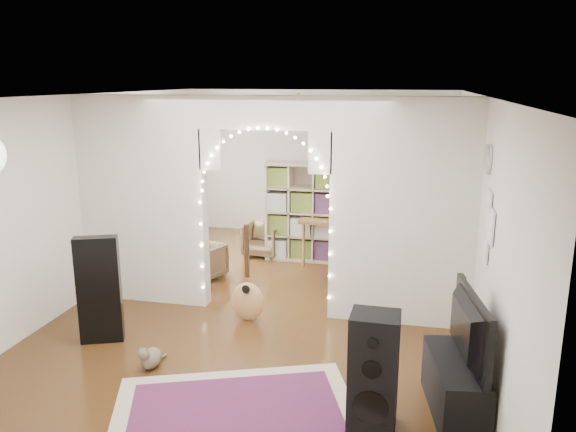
% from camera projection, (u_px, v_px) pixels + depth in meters
% --- Properties ---
extents(floor, '(7.50, 7.50, 0.00)m').
position_uv_depth(floor, '(267.00, 309.00, 7.24)').
color(floor, black).
rests_on(floor, ground).
extents(ceiling, '(5.00, 7.50, 0.02)m').
position_uv_depth(ceiling, '(265.00, 95.00, 6.60)').
color(ceiling, white).
rests_on(ceiling, wall_back).
extents(wall_back, '(5.00, 0.02, 2.70)m').
position_uv_depth(wall_back, '(317.00, 164.00, 10.47)').
color(wall_back, silver).
rests_on(wall_back, floor).
extents(wall_front, '(5.00, 0.02, 2.70)m').
position_uv_depth(wall_front, '(107.00, 343.00, 3.36)').
color(wall_front, silver).
rests_on(wall_front, floor).
extents(wall_left, '(0.02, 7.50, 2.70)m').
position_uv_depth(wall_left, '(84.00, 198.00, 7.44)').
color(wall_left, silver).
rests_on(wall_left, floor).
extents(wall_right, '(0.02, 7.50, 2.70)m').
position_uv_depth(wall_right, '(478.00, 218.00, 6.39)').
color(wall_right, silver).
rests_on(wall_right, floor).
extents(divider_wall, '(5.00, 0.20, 2.70)m').
position_uv_depth(divider_wall, '(266.00, 201.00, 6.90)').
color(divider_wall, silver).
rests_on(divider_wall, floor).
extents(fairy_lights, '(1.64, 0.04, 1.60)m').
position_uv_depth(fairy_lights, '(263.00, 193.00, 6.75)').
color(fairy_lights, '#FFEABF').
rests_on(fairy_lights, divider_wall).
extents(window, '(0.04, 1.20, 1.40)m').
position_uv_depth(window, '(147.00, 167.00, 9.11)').
color(window, white).
rests_on(window, wall_left).
extents(wall_clock, '(0.03, 0.31, 0.31)m').
position_uv_depth(wall_clock, '(488.00, 159.00, 5.64)').
color(wall_clock, white).
rests_on(wall_clock, wall_right).
extents(picture_frames, '(0.02, 0.50, 0.70)m').
position_uv_depth(picture_frames, '(488.00, 227.00, 5.41)').
color(picture_frames, white).
rests_on(picture_frames, wall_right).
extents(ceiling_fan, '(1.10, 1.10, 0.30)m').
position_uv_depth(ceiling_fan, '(299.00, 112.00, 8.56)').
color(ceiling_fan, gold).
rests_on(ceiling_fan, ceiling).
extents(area_rug, '(2.59, 2.29, 0.02)m').
position_uv_depth(area_rug, '(236.00, 417.00, 4.91)').
color(area_rug, maroon).
rests_on(area_rug, floor).
extents(guitar_case, '(0.49, 0.31, 1.22)m').
position_uv_depth(guitar_case, '(99.00, 290.00, 6.22)').
color(guitar_case, black).
rests_on(guitar_case, floor).
extents(acoustic_guitar, '(0.44, 0.25, 1.03)m').
position_uv_depth(acoustic_guitar, '(247.00, 286.00, 6.79)').
color(acoustic_guitar, tan).
rests_on(acoustic_guitar, floor).
extents(tabby_cat, '(0.23, 0.44, 0.29)m').
position_uv_depth(tabby_cat, '(151.00, 358.00, 5.73)').
color(tabby_cat, brown).
rests_on(tabby_cat, floor).
extents(floor_speaker, '(0.41, 0.37, 1.03)m').
position_uv_depth(floor_speaker, '(373.00, 372.00, 4.67)').
color(floor_speaker, black).
rests_on(floor_speaker, floor).
extents(media_console, '(0.55, 1.05, 0.50)m').
position_uv_depth(media_console, '(455.00, 386.00, 4.95)').
color(media_console, black).
rests_on(media_console, floor).
extents(tv, '(0.31, 1.08, 0.62)m').
position_uv_depth(tv, '(459.00, 328.00, 4.81)').
color(tv, black).
rests_on(tv, media_console).
extents(bookcase, '(1.56, 0.41, 1.60)m').
position_uv_depth(bookcase, '(314.00, 212.00, 9.02)').
color(bookcase, tan).
rests_on(bookcase, floor).
extents(dining_table, '(1.20, 0.80, 0.76)m').
position_uv_depth(dining_table, '(339.00, 222.00, 8.92)').
color(dining_table, brown).
rests_on(dining_table, floor).
extents(flower_vase, '(0.18, 0.18, 0.19)m').
position_uv_depth(flower_vase, '(340.00, 211.00, 8.88)').
color(flower_vase, white).
rests_on(flower_vase, dining_table).
extents(dining_chair_left, '(0.72, 0.73, 0.52)m').
position_uv_depth(dining_chair_left, '(202.00, 262.00, 8.30)').
color(dining_chair_left, brown).
rests_on(dining_chair_left, floor).
extents(dining_chair_right, '(0.65, 0.66, 0.55)m').
position_uv_depth(dining_chair_right, '(263.00, 239.00, 9.38)').
color(dining_chair_right, brown).
rests_on(dining_chair_right, floor).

